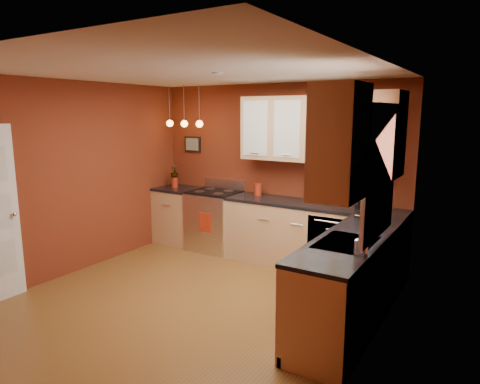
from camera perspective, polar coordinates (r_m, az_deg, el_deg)
The scene contains 25 objects.
floor at distance 5.14m, azimuth -6.63°, elevation -14.57°, with size 4.20×4.20×0.00m, color brown.
ceiling at distance 4.67m, azimuth -7.33°, elevation 15.69°, with size 4.00×4.20×0.02m, color beige.
wall_back at distance 6.48m, azimuth 4.71°, elevation 2.77°, with size 4.00×0.02×2.60m, color maroon.
wall_left at distance 6.17m, azimuth -21.63°, elevation 1.66°, with size 0.02×4.20×2.60m, color maroon.
wall_right at distance 3.84m, azimuth 17.09°, elevation -3.11°, with size 0.02×4.20×2.60m, color maroon.
base_cabinets_back_left at distance 7.30m, azimuth -8.12°, elevation -3.22°, with size 0.70×0.60×0.90m, color tan.
base_cabinets_back_right at distance 6.10m, azimuth 9.44°, elevation -6.02°, with size 2.54×0.60×0.90m, color tan.
base_cabinets_right at distance 4.59m, azimuth 14.29°, elevation -11.87°, with size 0.60×2.10×0.90m, color tan.
counter_back_left at distance 7.20m, azimuth -8.22°, elevation 0.42°, with size 0.70×0.62×0.04m, color black.
counter_back_right at distance 5.98m, azimuth 9.57°, elevation -1.70°, with size 2.54×0.62×0.04m, color black.
counter_right at distance 4.43m, azimuth 14.57°, elevation -6.24°, with size 0.62×2.10×0.04m, color black.
gas_range at distance 6.86m, azimuth -3.42°, elevation -3.76°, with size 0.76×0.64×1.11m.
dishwasher_front at distance 5.71m, azimuth 11.77°, elevation -7.25°, with size 0.60×0.02×0.80m, color silver.
sink at distance 4.30m, azimuth 13.99°, elevation -6.83°, with size 0.50×0.70×0.33m.
window at distance 4.06m, azimuth 18.13°, elevation 3.15°, with size 0.06×1.02×1.22m.
upper_cabinets_back at distance 6.02m, azimuth 9.18°, elevation 8.28°, with size 2.00×0.35×0.90m, color tan.
upper_cabinets_right at distance 4.10m, azimuth 16.39°, elevation 6.98°, with size 0.35×1.95×0.90m, color tan.
wall_picture at distance 7.26m, azimuth -6.34°, elevation 6.35°, with size 0.32×0.03×0.26m, color black.
pendant_lights at distance 6.93m, azimuth -7.44°, elevation 9.10°, with size 0.71×0.11×0.66m.
red_canister at distance 6.46m, azimuth 2.43°, elevation 0.35°, with size 0.12×0.12×0.18m.
red_vase at distance 7.22m, azimuth -8.70°, elevation 1.28°, with size 0.11×0.11×0.17m, color #A82912.
flowers at distance 7.20m, azimuth -8.74°, elevation 2.70°, with size 0.13×0.13×0.23m, color #A82912.
coffee_maker at distance 5.79m, azimuth 16.11°, elevation -0.89°, with size 0.22×0.22×0.28m.
soap_pump at distance 3.92m, azimuth 15.85°, elevation -6.66°, with size 0.09×0.09×0.20m, color white.
dish_towel at distance 6.56m, azimuth -4.72°, elevation -4.09°, with size 0.22×0.01×0.30m, color #A82912.
Camera 1 is at (2.92, -3.62, 2.18)m, focal length 32.00 mm.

